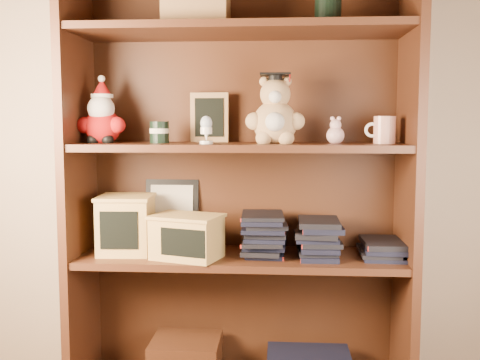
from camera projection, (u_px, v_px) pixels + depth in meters
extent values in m
cube|color=tan|center=(216.00, 63.00, 2.14)|extent=(3.00, 0.04, 2.50)
cube|color=#492515|center=(79.00, 184.00, 2.03)|extent=(0.03, 0.35, 1.60)
cube|color=#492515|center=(408.00, 187.00, 1.95)|extent=(0.03, 0.35, 1.60)
cube|color=#442312|center=(243.00, 181.00, 2.15)|extent=(1.20, 0.02, 1.60)
cube|color=#492515|center=(240.00, 31.00, 1.93)|extent=(1.14, 0.33, 0.02)
cube|color=#9E7547|center=(197.00, 10.00, 1.94)|extent=(0.22, 0.18, 0.12)
cylinder|color=black|center=(328.00, 10.00, 1.90)|extent=(0.09, 0.09, 0.11)
cube|color=#492515|center=(240.00, 258.00, 2.01)|extent=(1.14, 0.33, 0.02)
cube|color=#492515|center=(240.00, 147.00, 1.97)|extent=(1.14, 0.33, 0.02)
sphere|color=#A50F0F|center=(103.00, 127.00, 2.00)|extent=(0.13, 0.13, 0.13)
sphere|color=#A50F0F|center=(85.00, 125.00, 1.98)|extent=(0.06, 0.06, 0.06)
sphere|color=#A50F0F|center=(117.00, 125.00, 1.98)|extent=(0.06, 0.06, 0.06)
sphere|color=black|center=(93.00, 140.00, 1.98)|extent=(0.04, 0.04, 0.04)
sphere|color=black|center=(108.00, 140.00, 1.97)|extent=(0.04, 0.04, 0.04)
sphere|color=white|center=(101.00, 109.00, 1.98)|extent=(0.09, 0.09, 0.09)
sphere|color=#D8B293|center=(102.00, 103.00, 1.99)|extent=(0.07, 0.07, 0.07)
cone|color=#A50F0F|center=(102.00, 88.00, 1.99)|extent=(0.07, 0.07, 0.06)
sphere|color=white|center=(102.00, 79.00, 1.98)|extent=(0.03, 0.03, 0.03)
cylinder|color=white|center=(102.00, 96.00, 1.99)|extent=(0.08, 0.08, 0.01)
cylinder|color=black|center=(159.00, 132.00, 1.99)|extent=(0.07, 0.07, 0.08)
cylinder|color=beige|center=(159.00, 131.00, 1.99)|extent=(0.07, 0.07, 0.02)
cube|color=#9E7547|center=(210.00, 117.00, 2.09)|extent=(0.14, 0.02, 0.18)
cube|color=black|center=(209.00, 117.00, 2.07)|extent=(0.11, 0.01, 0.14)
cube|color=#9E7547|center=(211.00, 138.00, 2.12)|extent=(0.06, 0.06, 0.01)
cylinder|color=white|center=(206.00, 142.00, 1.90)|extent=(0.05, 0.05, 0.01)
cone|color=white|center=(206.00, 137.00, 1.90)|extent=(0.02, 0.02, 0.03)
cylinder|color=white|center=(206.00, 131.00, 1.90)|extent=(0.04, 0.04, 0.02)
ellipsoid|color=silver|center=(206.00, 123.00, 1.90)|extent=(0.04, 0.04, 0.05)
sphere|color=tan|center=(275.00, 123.00, 1.96)|extent=(0.15, 0.15, 0.15)
sphere|color=white|center=(275.00, 122.00, 1.89)|extent=(0.07, 0.07, 0.07)
sphere|color=tan|center=(254.00, 121.00, 1.94)|extent=(0.06, 0.06, 0.06)
sphere|color=tan|center=(296.00, 121.00, 1.93)|extent=(0.06, 0.06, 0.06)
sphere|color=tan|center=(264.00, 138.00, 1.92)|extent=(0.06, 0.06, 0.06)
sphere|color=tan|center=(286.00, 138.00, 1.91)|extent=(0.06, 0.06, 0.06)
sphere|color=tan|center=(275.00, 94.00, 1.95)|extent=(0.11, 0.11, 0.11)
sphere|color=white|center=(275.00, 97.00, 1.90)|extent=(0.04, 0.04, 0.04)
sphere|color=tan|center=(264.00, 82.00, 1.96)|extent=(0.04, 0.04, 0.04)
sphere|color=tan|center=(286.00, 81.00, 1.95)|extent=(0.04, 0.04, 0.04)
cylinder|color=black|center=(275.00, 78.00, 1.94)|extent=(0.05, 0.05, 0.02)
cube|color=black|center=(275.00, 74.00, 1.94)|extent=(0.10, 0.10, 0.01)
cylinder|color=#A50F0F|center=(290.00, 77.00, 1.91)|extent=(0.00, 0.05, 0.03)
sphere|color=beige|center=(335.00, 136.00, 1.95)|extent=(0.06, 0.06, 0.06)
sphere|color=beige|center=(336.00, 125.00, 1.94)|extent=(0.04, 0.04, 0.04)
sphere|color=beige|center=(332.00, 118.00, 1.94)|extent=(0.02, 0.02, 0.02)
sphere|color=beige|center=(339.00, 118.00, 1.94)|extent=(0.02, 0.02, 0.02)
cylinder|color=silver|center=(385.00, 130.00, 1.93)|extent=(0.08, 0.08, 0.09)
torus|color=white|center=(372.00, 130.00, 1.93)|extent=(0.05, 0.01, 0.05)
cube|color=black|center=(172.00, 213.00, 2.16)|extent=(0.20, 0.05, 0.25)
cube|color=beige|center=(172.00, 213.00, 2.15)|extent=(0.16, 0.03, 0.21)
cube|color=tan|center=(126.00, 225.00, 2.03)|extent=(0.19, 0.19, 0.20)
cube|color=black|center=(119.00, 230.00, 1.94)|extent=(0.13, 0.01, 0.13)
cube|color=tan|center=(126.00, 197.00, 2.02)|extent=(0.20, 0.20, 0.01)
cube|color=tan|center=(187.00, 238.00, 1.95)|extent=(0.26, 0.22, 0.14)
cube|color=black|center=(183.00, 243.00, 1.87)|extent=(0.16, 0.06, 0.09)
cube|color=tan|center=(187.00, 216.00, 1.95)|extent=(0.27, 0.23, 0.01)
cube|color=black|center=(264.00, 253.00, 2.01)|extent=(0.14, 0.20, 0.02)
cube|color=black|center=(264.00, 249.00, 2.00)|extent=(0.14, 0.20, 0.02)
cube|color=black|center=(264.00, 244.00, 2.00)|extent=(0.14, 0.20, 0.02)
cube|color=black|center=(264.00, 240.00, 2.00)|extent=(0.14, 0.20, 0.02)
cube|color=black|center=(265.00, 235.00, 2.00)|extent=(0.14, 0.20, 0.02)
cube|color=black|center=(265.00, 231.00, 2.00)|extent=(0.14, 0.20, 0.02)
cube|color=black|center=(265.00, 227.00, 2.00)|extent=(0.14, 0.20, 0.02)
cube|color=black|center=(265.00, 222.00, 1.99)|extent=(0.14, 0.20, 0.02)
cube|color=black|center=(265.00, 218.00, 1.99)|extent=(0.14, 0.20, 0.02)
cube|color=black|center=(265.00, 213.00, 1.99)|extent=(0.14, 0.20, 0.02)
cube|color=black|center=(318.00, 254.00, 1.99)|extent=(0.14, 0.20, 0.02)
cube|color=black|center=(318.00, 249.00, 1.99)|extent=(0.14, 0.20, 0.02)
cube|color=black|center=(318.00, 245.00, 1.99)|extent=(0.14, 0.20, 0.02)
cube|color=black|center=(318.00, 241.00, 1.99)|extent=(0.14, 0.20, 0.02)
cube|color=black|center=(318.00, 236.00, 1.99)|extent=(0.14, 0.20, 0.02)
cube|color=black|center=(319.00, 232.00, 1.98)|extent=(0.14, 0.20, 0.02)
cube|color=black|center=(319.00, 227.00, 1.98)|extent=(0.14, 0.20, 0.02)
cube|color=black|center=(319.00, 223.00, 1.98)|extent=(0.14, 0.20, 0.02)
cube|color=black|center=(381.00, 255.00, 1.98)|extent=(0.14, 0.20, 0.02)
cube|color=black|center=(381.00, 250.00, 1.98)|extent=(0.14, 0.20, 0.02)
cube|color=black|center=(381.00, 246.00, 1.97)|extent=(0.14, 0.20, 0.02)
cube|color=black|center=(381.00, 241.00, 1.97)|extent=(0.14, 0.20, 0.02)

